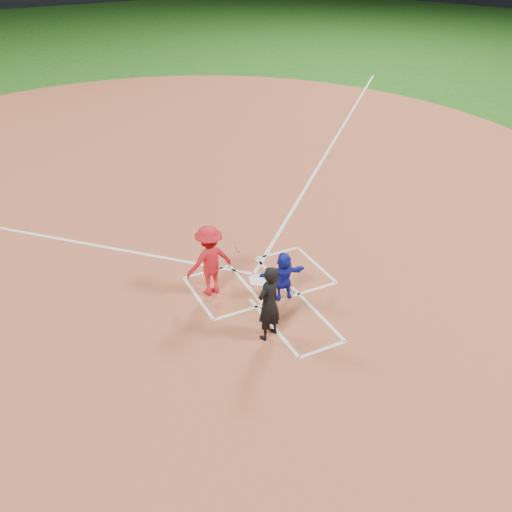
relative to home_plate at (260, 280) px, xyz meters
name	(u,v)px	position (x,y,z in m)	size (l,w,h in m)	color
ground	(260,281)	(0.00, 0.00, -0.02)	(120.00, 120.00, 0.00)	#1A5014
home_plate_dirt	(174,187)	(0.00, 6.00, -0.01)	(28.00, 28.00, 0.01)	#9C4E33
home_plate	(260,280)	(0.00, 0.00, 0.00)	(0.60, 0.60, 0.02)	white
catcher	(284,276)	(0.16, -0.87, 0.58)	(1.09, 0.35, 1.18)	#151FAD
umpire	(269,303)	(-0.78, -1.92, 0.84)	(0.62, 0.40, 1.69)	black
chalk_markings	(182,195)	(0.00, 5.29, -0.01)	(28.35, 17.32, 0.01)	white
batter_at_plate	(210,261)	(-1.22, 0.08, 0.85)	(1.34, 0.91, 1.72)	red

